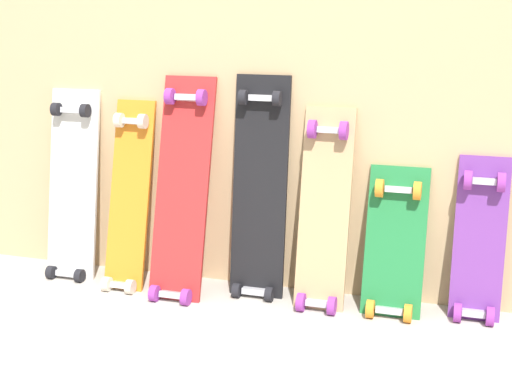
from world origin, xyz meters
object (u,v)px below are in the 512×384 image
(skateboard_white, at_px, (73,192))
(skateboard_green, at_px, (394,250))
(skateboard_orange, at_px, (129,203))
(skateboard_natural, at_px, (324,217))
(skateboard_black, at_px, (259,196))
(skateboard_purple, at_px, (479,247))
(skateboard_red, at_px, (181,196))

(skateboard_white, height_order, skateboard_green, skateboard_white)
(skateboard_orange, distance_m, skateboard_natural, 0.82)
(skateboard_black, bearing_deg, skateboard_purple, 0.28)
(skateboard_red, height_order, skateboard_green, skateboard_red)
(skateboard_orange, height_order, skateboard_purple, skateboard_orange)
(skateboard_natural, bearing_deg, skateboard_red, -176.17)
(skateboard_green, bearing_deg, skateboard_white, 179.66)
(skateboard_natural, bearing_deg, skateboard_purple, 3.72)
(skateboard_black, xyz_separation_m, skateboard_purple, (0.85, 0.00, -0.13))
(skateboard_green, bearing_deg, skateboard_orange, -178.73)
(skateboard_orange, xyz_separation_m, skateboard_red, (0.25, -0.02, 0.05))
(skateboard_red, distance_m, skateboard_purple, 1.16)
(skateboard_green, distance_m, skateboard_purple, 0.31)
(skateboard_black, xyz_separation_m, skateboard_green, (0.54, -0.03, -0.16))
(skateboard_white, distance_m, skateboard_orange, 0.28)
(skateboard_orange, xyz_separation_m, skateboard_purple, (1.40, 0.06, -0.07))
(skateboard_orange, relative_size, skateboard_purple, 1.24)
(skateboard_natural, xyz_separation_m, skateboard_purple, (0.58, 0.04, -0.08))
(skateboard_black, xyz_separation_m, skateboard_natural, (0.27, -0.03, -0.05))
(skateboard_green, relative_size, skateboard_purple, 0.92)
(skateboard_red, bearing_deg, skateboard_natural, 3.83)
(skateboard_orange, bearing_deg, skateboard_white, 173.38)
(skateboard_white, relative_size, skateboard_green, 1.40)
(skateboard_orange, bearing_deg, skateboard_natural, 1.41)
(skateboard_white, distance_m, skateboard_black, 0.83)
(skateboard_orange, relative_size, skateboard_red, 0.89)
(skateboard_red, xyz_separation_m, skateboard_green, (0.85, 0.04, -0.16))
(skateboard_natural, relative_size, skateboard_purple, 1.24)
(skateboard_red, bearing_deg, skateboard_white, 174.47)
(skateboard_purple, bearing_deg, skateboard_red, -176.22)
(skateboard_natural, bearing_deg, skateboard_black, 172.93)
(skateboard_red, relative_size, skateboard_purple, 1.39)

